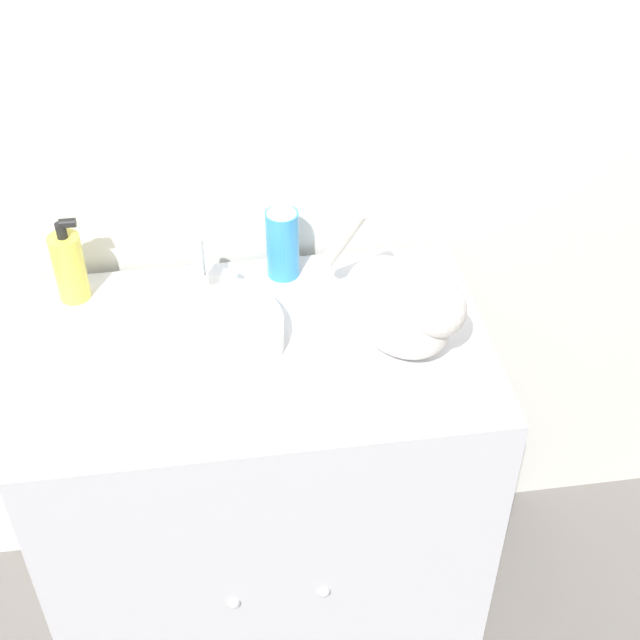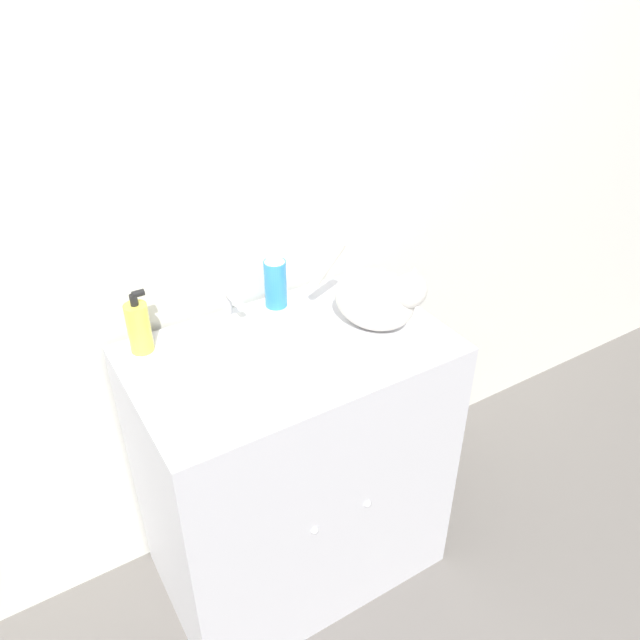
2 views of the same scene
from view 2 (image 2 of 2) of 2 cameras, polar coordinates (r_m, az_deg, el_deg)
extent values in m
plane|color=slate|center=(2.16, 1.70, -25.75)|extent=(8.00, 8.00, 0.00)
cube|color=silver|center=(1.73, -8.18, 12.57)|extent=(6.00, 0.05, 2.50)
cube|color=silver|center=(1.94, -2.41, -13.21)|extent=(0.85, 0.53, 0.88)
sphere|color=silver|center=(1.73, -0.45, -18.73)|extent=(0.02, 0.02, 0.02)
sphere|color=silver|center=(1.79, 4.41, -16.46)|extent=(0.02, 0.02, 0.02)
cylinder|color=white|center=(1.62, -6.01, -2.52)|extent=(0.29, 0.29, 0.05)
cylinder|color=silver|center=(1.73, -8.42, 1.02)|extent=(0.02, 0.02, 0.11)
cylinder|color=silver|center=(1.66, -7.92, 1.94)|extent=(0.02, 0.09, 0.02)
cylinder|color=white|center=(1.73, -10.03, -0.59)|extent=(0.03, 0.03, 0.03)
cylinder|color=white|center=(1.77, -6.65, 0.47)|extent=(0.03, 0.03, 0.03)
ellipsoid|color=silver|center=(1.69, 4.98, 1.84)|extent=(0.24, 0.27, 0.17)
sphere|color=silver|center=(1.64, 8.20, 2.68)|extent=(0.13, 0.13, 0.09)
cone|color=silver|center=(1.60, 8.00, 3.41)|extent=(0.05, 0.05, 0.04)
cone|color=silver|center=(1.64, 8.59, 4.19)|extent=(0.05, 0.05, 0.04)
cylinder|color=silver|center=(1.70, 0.70, 5.11)|extent=(0.08, 0.11, 0.17)
cylinder|color=#EADB4C|center=(1.67, -16.22, -0.70)|extent=(0.06, 0.06, 0.14)
cylinder|color=black|center=(1.63, -16.67, 1.76)|extent=(0.02, 0.02, 0.03)
cylinder|color=black|center=(1.62, -16.29, 2.35)|extent=(0.03, 0.02, 0.02)
cylinder|color=#338CCC|center=(1.80, -4.09, 3.33)|extent=(0.06, 0.06, 0.14)
cone|color=white|center=(1.76, -4.20, 5.86)|extent=(0.06, 0.06, 0.04)
camera|label=1|loc=(0.59, 70.76, 24.87)|focal=50.00mm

